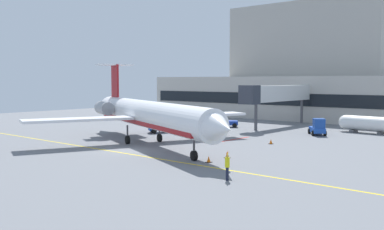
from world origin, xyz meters
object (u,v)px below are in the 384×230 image
at_px(pushback_tractor, 318,128).
at_px(fuel_tank, 367,124).
at_px(regional_jet, 146,114).
at_px(baggage_tug, 160,126).
at_px(marshaller, 227,166).
at_px(belt_loader, 224,121).

height_order(pushback_tractor, fuel_tank, fuel_tank).
relative_size(regional_jet, baggage_tug, 8.88).
relative_size(pushback_tractor, marshaller, 1.74).
height_order(baggage_tug, belt_loader, baggage_tug).
height_order(regional_jet, marshaller, regional_jet).
height_order(pushback_tractor, belt_loader, pushback_tractor).
relative_size(belt_loader, marshaller, 1.82).
xyz_separation_m(baggage_tug, pushback_tractor, (17.52, 11.45, 0.08)).
relative_size(baggage_tug, belt_loader, 1.02).
xyz_separation_m(baggage_tug, fuel_tank, (21.63, 17.80, 0.40)).
distance_m(pushback_tractor, marshaller, 29.71).
height_order(regional_jet, belt_loader, regional_jet).
bearing_deg(belt_loader, regional_jet, -78.37).
bearing_deg(fuel_tank, belt_loader, -162.15).
bearing_deg(baggage_tug, belt_loader, 78.64).
bearing_deg(baggage_tug, regional_jet, -52.87).
bearing_deg(regional_jet, fuel_tank, 60.09).
xyz_separation_m(baggage_tug, belt_loader, (2.33, 11.59, -0.00)).
xyz_separation_m(belt_loader, fuel_tank, (19.30, 6.22, 0.40)).
distance_m(regional_jet, pushback_tractor, 22.97).
bearing_deg(pushback_tractor, fuel_tank, 57.10).
distance_m(belt_loader, marshaller, 36.43).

